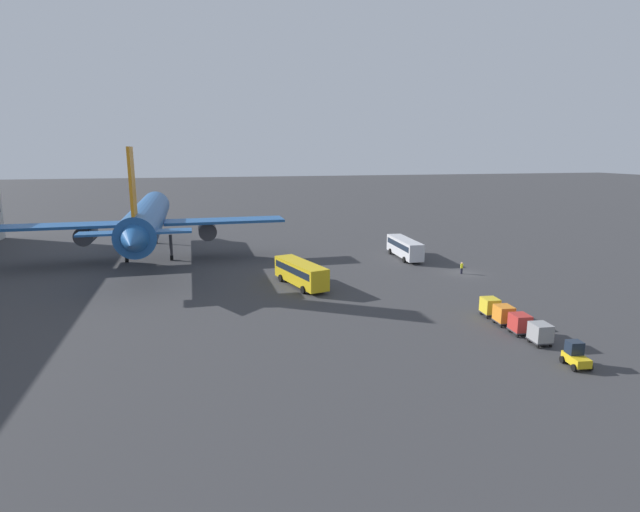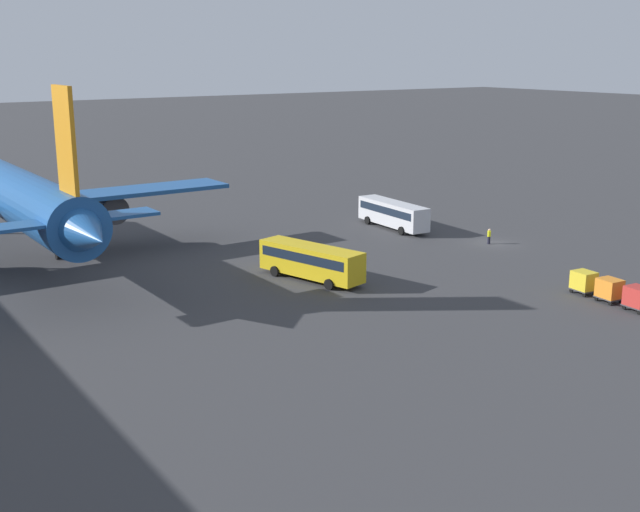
% 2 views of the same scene
% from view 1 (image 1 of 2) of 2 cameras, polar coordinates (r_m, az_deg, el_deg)
% --- Properties ---
extents(ground_plane, '(600.00, 600.00, 0.00)m').
position_cam_1_polar(ground_plane, '(77.16, 16.18, -1.94)').
color(ground_plane, '#38383A').
extents(airplane, '(52.00, 44.55, 18.38)m').
position_cam_1_polar(airplane, '(87.34, -19.11, 4.06)').
color(airplane, '#1E5193').
rests_on(airplane, ground).
extents(shuttle_bus_near, '(11.54, 3.37, 3.25)m').
position_cam_1_polar(shuttle_bus_near, '(85.76, 9.65, 1.05)').
color(shuttle_bus_near, silver).
rests_on(shuttle_bus_near, ground).
extents(shuttle_bus_far, '(11.39, 5.45, 3.28)m').
position_cam_1_polar(shuttle_bus_far, '(66.91, -2.22, -1.82)').
color(shuttle_bus_far, gold).
rests_on(shuttle_bus_far, ground).
extents(baggage_tug, '(2.56, 1.92, 2.10)m').
position_cam_1_polar(baggage_tug, '(47.93, 27.18, -10.07)').
color(baggage_tug, gold).
rests_on(baggage_tug, ground).
extents(worker_person, '(0.38, 0.38, 1.74)m').
position_cam_1_polar(worker_person, '(76.77, 15.88, -1.32)').
color(worker_person, '#1E1E2D').
rests_on(worker_person, ground).
extents(cargo_cart_grey, '(2.14, 1.85, 2.06)m').
position_cam_1_polar(cargo_cart_grey, '(51.42, 23.88, -8.01)').
color(cargo_cart_grey, '#38383D').
rests_on(cargo_cart_grey, ground).
extents(cargo_cart_red, '(2.14, 1.85, 2.06)m').
position_cam_1_polar(cargo_cart_red, '(53.43, 21.88, -7.11)').
color(cargo_cart_red, '#38383D').
rests_on(cargo_cart_red, ground).
extents(cargo_cart_orange, '(2.14, 1.85, 2.06)m').
position_cam_1_polar(cargo_cart_orange, '(55.66, 20.26, -6.23)').
color(cargo_cart_orange, '#38383D').
rests_on(cargo_cart_orange, ground).
extents(cargo_cart_yellow, '(2.14, 1.85, 2.06)m').
position_cam_1_polar(cargo_cart_yellow, '(57.99, 18.85, -5.41)').
color(cargo_cart_yellow, '#38383D').
rests_on(cargo_cart_yellow, ground).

